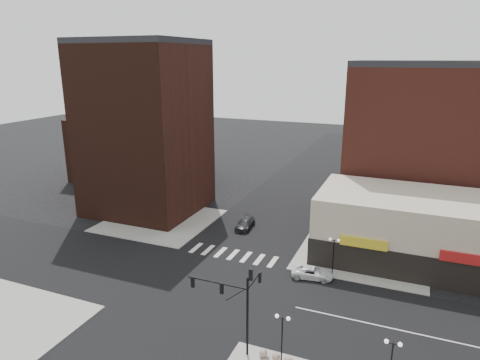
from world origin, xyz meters
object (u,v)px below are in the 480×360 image
(dark_sedan_north, at_px, (245,223))
(white_suv, at_px, (312,273))
(traffic_signal, at_px, (238,296))
(street_lamp_ne, at_px, (334,247))
(street_lamp_se_a, at_px, (282,327))
(street_lamp_se_b, at_px, (392,353))

(dark_sedan_north, bearing_deg, white_suv, -45.80)
(traffic_signal, relative_size, street_lamp_ne, 1.87)
(traffic_signal, bearing_deg, dark_sedan_north, 110.44)
(white_suv, bearing_deg, street_lamp_ne, -54.81)
(street_lamp_se_a, xyz_separation_m, white_suv, (-0.85, 14.27, -2.66))
(street_lamp_ne, relative_size, dark_sedan_north, 0.86)
(street_lamp_se_a, distance_m, dark_sedan_north, 27.97)
(white_suv, bearing_deg, dark_sedan_north, 41.17)
(traffic_signal, distance_m, street_lamp_ne, 16.62)
(street_lamp_se_a, distance_m, street_lamp_ne, 16.03)
(street_lamp_ne, relative_size, white_suv, 0.92)
(street_lamp_ne, height_order, dark_sedan_north, street_lamp_ne)
(traffic_signal, bearing_deg, street_lamp_ne, 73.25)
(traffic_signal, relative_size, white_suv, 1.72)
(street_lamp_se_a, xyz_separation_m, dark_sedan_north, (-12.90, 24.68, -2.59))
(white_suv, xyz_separation_m, dark_sedan_north, (-12.05, 10.42, 0.07))
(street_lamp_ne, bearing_deg, street_lamp_se_b, -66.37)
(traffic_signal, relative_size, dark_sedan_north, 1.61)
(street_lamp_se_a, relative_size, dark_sedan_north, 0.86)
(street_lamp_se_b, relative_size, dark_sedan_north, 0.86)
(street_lamp_se_b, bearing_deg, traffic_signal, 179.18)
(traffic_signal, distance_m, dark_sedan_north, 26.51)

